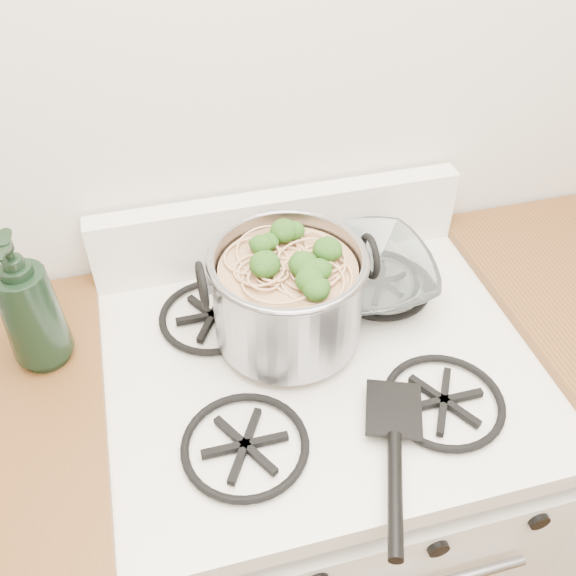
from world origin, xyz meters
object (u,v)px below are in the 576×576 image
Objects in this scene: stock_pot at (288,295)px; bottle at (27,302)px; glass_bowl at (359,282)px; gas_range at (314,496)px; spatula at (394,406)px.

bottle is (-0.43, 0.05, 0.04)m from stock_pot.
stock_pot is at bearing -154.40° from glass_bowl.
gas_range is at bearing -11.09° from bottle.
spatula reaches higher than gas_range.
bottle reaches higher than spatula.
spatula is at bearing -98.50° from glass_bowl.
stock_pot is 1.14× the size of bottle.
bottle is (-0.47, 0.12, 0.62)m from gas_range.
spatula is (0.08, -0.15, 0.50)m from gas_range.
stock_pot is 2.68× the size of glass_bowl.
spatula is 1.16× the size of bottle.
bottle is (-0.59, -0.03, 0.12)m from glass_bowl.
spatula is at bearing -61.44° from stock_pot.
stock_pot is 0.98× the size of spatula.
stock_pot is at bearing -3.68° from bottle.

